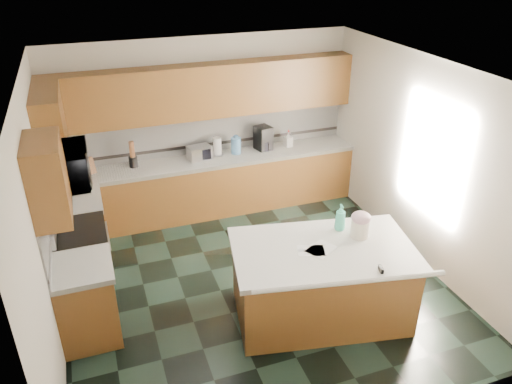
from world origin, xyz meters
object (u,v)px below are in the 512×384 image
soap_bottle_island (340,217)px  knife_block (89,166)px  island_base (321,284)px  treat_jar (360,228)px  coffee_maker (263,138)px  island_top (324,250)px  toaster_oven (199,153)px

soap_bottle_island → knife_block: bearing=144.2°
soap_bottle_island → knife_block: 3.69m
island_base → treat_jar: (0.49, 0.08, 0.60)m
coffee_maker → island_top: bearing=-111.2°
toaster_oven → island_top: bearing=-85.7°
treat_jar → soap_bottle_island: bearing=103.4°
island_top → coffee_maker: 2.91m
island_base → knife_block: 3.72m
island_top → toaster_oven: 2.93m
island_base → soap_bottle_island: bearing=50.9°
island_top → soap_bottle_island: soap_bottle_island is taller
treat_jar → soap_bottle_island: 0.26m
soap_bottle_island → knife_block: size_ratio=1.35×
soap_bottle_island → toaster_oven: size_ratio=0.94×
knife_block → treat_jar: bearing=-68.9°
island_base → toaster_oven: size_ratio=5.51×
island_base → soap_bottle_island: (0.35, 0.29, 0.65)m
island_top → coffee_maker: (0.35, 2.88, 0.22)m
knife_block → toaster_oven: bearing=-24.2°
island_base → treat_jar: size_ratio=8.96×
island_top → treat_jar: (0.49, 0.08, 0.14)m
knife_block → toaster_oven: (1.62, 0.00, -0.02)m
treat_jar → island_base: bearing=169.2°
toaster_oven → soap_bottle_island: bearing=-77.3°
island_top → treat_jar: 0.51m
treat_jar → soap_bottle_island: soap_bottle_island is taller
island_base → island_top: bearing=0.0°
knife_block → coffee_maker: bearing=-23.6°
treat_jar → coffee_maker: 2.80m
knife_block → island_top: bearing=-75.2°
island_base → knife_block: knife_block is taller
toaster_oven → coffee_maker: coffee_maker is taller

